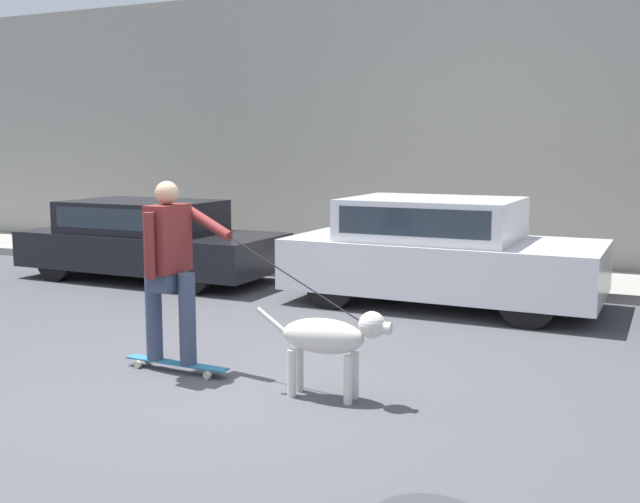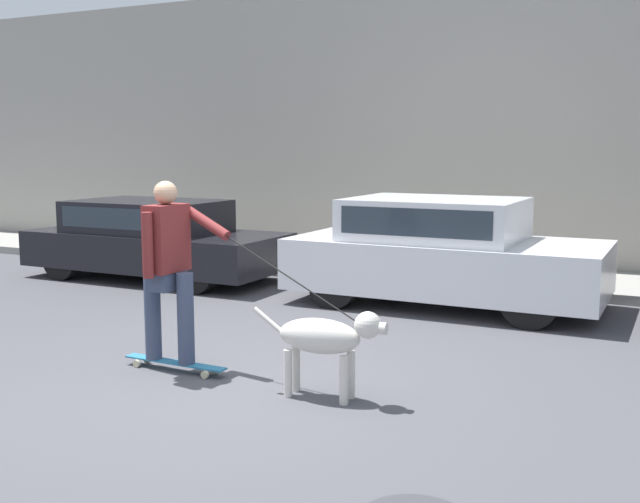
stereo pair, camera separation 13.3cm
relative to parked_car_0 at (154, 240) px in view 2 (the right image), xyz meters
The scene contains 7 objects.
ground_plane 5.51m from the parked_car_0, 47.35° to the right, with size 36.00×36.00×0.00m, color #47474C.
back_wall 5.15m from the parked_car_0, 39.83° to the left, with size 32.00×0.30×4.76m.
sidewalk_curb 4.22m from the parked_car_0, 27.71° to the left, with size 30.00×1.95×0.13m.
parked_car_0 is the anchor object (origin of this frame).
parked_car_1 4.57m from the parked_car_0, ahead, with size 3.94×1.92×1.37m.
dog 6.16m from the parked_car_0, 39.64° to the right, with size 1.16×0.31×0.75m.
skateboarder 4.98m from the parked_car_0, 50.60° to the right, with size 2.44×0.62×1.72m.
Camera 2 is at (3.49, -5.18, 2.01)m, focal length 42.00 mm.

